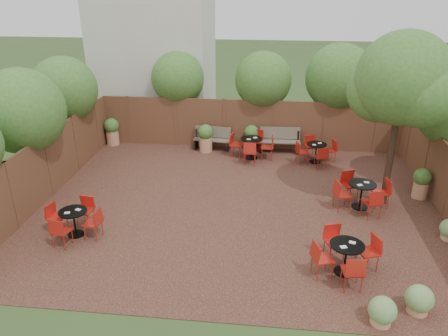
# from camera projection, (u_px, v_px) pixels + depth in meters

# --- Properties ---
(ground) EXTENTS (80.00, 80.00, 0.00)m
(ground) POSITION_uv_depth(u_px,v_px,m) (239.00, 205.00, 13.22)
(ground) COLOR #354F23
(ground) RESTS_ON ground
(courtyard_paving) EXTENTS (12.00, 10.00, 0.02)m
(courtyard_paving) POSITION_uv_depth(u_px,v_px,m) (239.00, 205.00, 13.21)
(courtyard_paving) COLOR #321714
(courtyard_paving) RESTS_ON ground
(fence_back) EXTENTS (12.00, 0.08, 2.00)m
(fence_back) POSITION_uv_depth(u_px,v_px,m) (249.00, 124.00, 17.37)
(fence_back) COLOR brown
(fence_back) RESTS_ON ground
(fence_left) EXTENTS (0.08, 10.00, 2.00)m
(fence_left) POSITION_uv_depth(u_px,v_px,m) (48.00, 167.00, 13.43)
(fence_left) COLOR brown
(fence_left) RESTS_ON ground
(neighbour_building) EXTENTS (5.00, 4.00, 8.00)m
(neighbour_building) POSITION_uv_depth(u_px,v_px,m) (154.00, 37.00, 19.36)
(neighbour_building) COLOR beige
(neighbour_building) RESTS_ON ground
(overhang_foliage) EXTENTS (15.68, 10.62, 2.69)m
(overhang_foliage) POSITION_uv_depth(u_px,v_px,m) (219.00, 93.00, 14.98)
(overhang_foliage) COLOR #386621
(overhang_foliage) RESTS_ON ground
(courtyard_tree) EXTENTS (2.77, 2.67, 5.16)m
(courtyard_tree) POSITION_uv_depth(u_px,v_px,m) (402.00, 84.00, 11.82)
(courtyard_tree) COLOR black
(courtyard_tree) RESTS_ON courtyard_paving
(park_bench_left) EXTENTS (1.52, 0.65, 0.92)m
(park_bench_left) POSITION_uv_depth(u_px,v_px,m) (212.00, 138.00, 17.38)
(park_bench_left) COLOR brown
(park_bench_left) RESTS_ON courtyard_paving
(park_bench_right) EXTENTS (1.62, 0.60, 0.98)m
(park_bench_right) POSITION_uv_depth(u_px,v_px,m) (280.00, 140.00, 17.09)
(park_bench_right) COLOR brown
(park_bench_right) RESTS_ON courtyard_paving
(bistro_tables) EXTENTS (9.50, 8.53, 0.93)m
(bistro_tables) POSITION_uv_depth(u_px,v_px,m) (277.00, 185.00, 13.41)
(bistro_tables) COLOR black
(bistro_tables) RESTS_ON courtyard_paving
(planters) EXTENTS (11.86, 4.16, 1.12)m
(planters) POSITION_uv_depth(u_px,v_px,m) (222.00, 142.00, 16.62)
(planters) COLOR tan
(planters) RESTS_ON courtyard_paving
(low_shrubs) EXTENTS (3.01, 3.91, 0.63)m
(low_shrubs) POSITION_uv_depth(u_px,v_px,m) (418.00, 279.00, 9.45)
(low_shrubs) COLOR tan
(low_shrubs) RESTS_ON courtyard_paving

